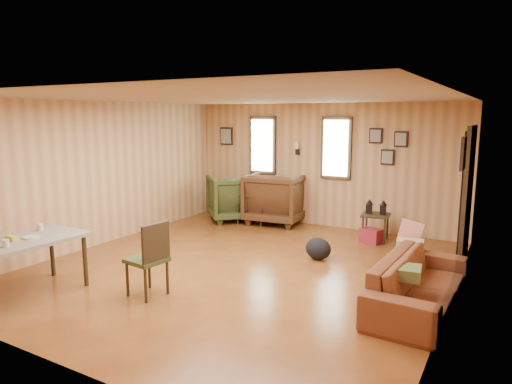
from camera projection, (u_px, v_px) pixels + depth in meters
room at (262, 184)px, 6.51m from camera, size 5.54×6.04×2.44m
sofa at (420, 275)px, 5.16m from camera, size 0.66×2.00×0.77m
recliner_brown at (277, 196)px, 9.22m from camera, size 1.19×1.13×1.12m
recliner_green at (234, 195)px, 9.50m from camera, size 1.37×1.37×1.03m
end_table at (253, 202)px, 9.22m from camera, size 0.66×0.61×0.76m
side_table at (376, 213)px, 7.91m from camera, size 0.51×0.51×0.73m
cooler at (371, 236)px, 7.83m from camera, size 0.40×0.33×0.25m
backpack at (318, 249)px, 6.91m from camera, size 0.45×0.37×0.34m
sofa_pillows at (406, 253)px, 5.60m from camera, size 0.60×1.73×0.35m
dining_table at (21, 244)px, 5.45m from camera, size 0.90×1.43×0.91m
dining_chair at (150, 255)px, 5.45m from camera, size 0.47×0.47×0.92m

